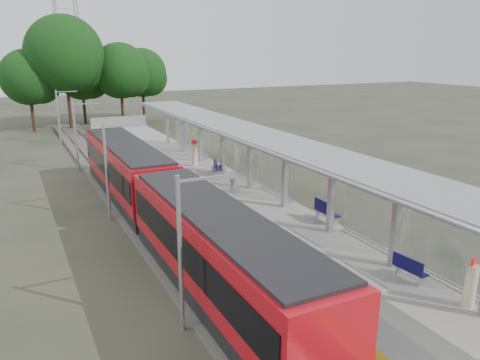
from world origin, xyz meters
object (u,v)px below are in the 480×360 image
info_pillar_far (195,155)px  litter_bin (234,185)px  bench_far (217,167)px  bench_near (409,268)px  bench_mid (326,211)px  info_pillar_near (471,285)px  train (161,199)px

info_pillar_far → litter_bin: 7.23m
bench_far → litter_bin: size_ratio=1.78×
bench_near → litter_bin: size_ratio=1.57×
info_pillar_far → litter_bin: (-0.32, -7.22, -0.39)m
bench_mid → info_pillar_near: size_ratio=0.89×
bench_far → litter_bin: bench_far is taller
train → litter_bin: train is taller
litter_bin → info_pillar_near: bearing=-84.8°
bench_near → info_pillar_near: 2.28m
bench_mid → info_pillar_near: info_pillar_near is taller
info_pillar_far → train: bearing=-118.6°
train → bench_mid: 8.12m
bench_far → info_pillar_near: size_ratio=0.89×
info_pillar_near → info_pillar_far: 22.19m
bench_far → info_pillar_far: (-0.48, 2.91, 0.29)m
train → litter_bin: bearing=26.0°
info_pillar_far → litter_bin: bearing=-91.7°
bench_near → bench_mid: 6.36m
bench_far → info_pillar_near: 19.27m
bench_mid → litter_bin: bearing=106.8°
train → bench_near: bearing=-58.8°
info_pillar_near → litter_bin: 15.01m
train → bench_mid: train is taller
bench_near → bench_far: bearing=85.3°
bench_near → bench_mid: size_ratio=0.88×
litter_bin → bench_mid: bearing=-73.4°
litter_bin → bench_far: bearing=79.4°
bench_near → train: bearing=116.0°
train → info_pillar_near: train is taller
info_pillar_far → bench_near: bearing=-87.2°
bench_far → info_pillar_near: bearing=-72.3°
bench_mid → info_pillar_far: size_ratio=0.82×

